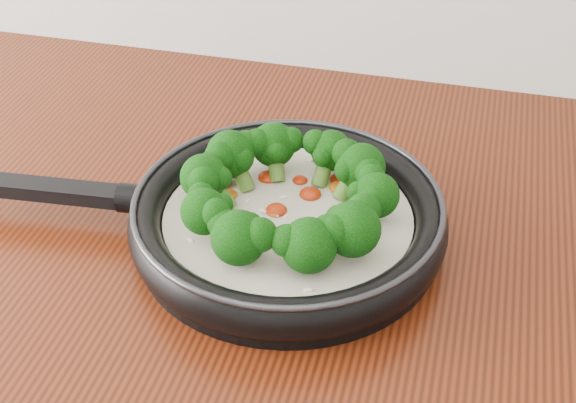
# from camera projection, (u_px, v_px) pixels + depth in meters

# --- Properties ---
(skillet) EXTENTS (0.51, 0.34, 0.09)m
(skillet) POSITION_uv_depth(u_px,v_px,m) (285.00, 214.00, 0.79)
(skillet) COLOR black
(skillet) RESTS_ON counter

